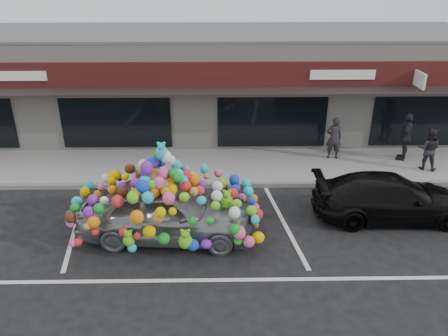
{
  "coord_description": "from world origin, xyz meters",
  "views": [
    {
      "loc": [
        0.87,
        -10.57,
        6.76
      ],
      "look_at": [
        1.08,
        1.4,
        1.22
      ],
      "focal_mm": 35.0,
      "sensor_mm": 36.0,
      "label": 1
    }
  ],
  "objects_px": {
    "black_sedan": "(391,198)",
    "pedestrian_a": "(334,138)",
    "toy_car": "(166,204)",
    "pedestrian_b": "(429,149)",
    "pedestrian_c": "(406,137)"
  },
  "relations": [
    {
      "from": "black_sedan",
      "to": "pedestrian_a",
      "type": "distance_m",
      "value": 4.13
    },
    {
      "from": "pedestrian_b",
      "to": "pedestrian_c",
      "type": "height_order",
      "value": "pedestrian_c"
    },
    {
      "from": "black_sedan",
      "to": "pedestrian_c",
      "type": "height_order",
      "value": "pedestrian_c"
    },
    {
      "from": "pedestrian_b",
      "to": "toy_car",
      "type": "bearing_deg",
      "value": 49.09
    },
    {
      "from": "toy_car",
      "to": "pedestrian_a",
      "type": "distance_m",
      "value": 7.57
    },
    {
      "from": "black_sedan",
      "to": "toy_car",
      "type": "bearing_deg",
      "value": 98.59
    },
    {
      "from": "toy_car",
      "to": "black_sedan",
      "type": "xyz_separation_m",
      "value": [
        6.43,
        0.88,
        -0.33
      ]
    },
    {
      "from": "toy_car",
      "to": "pedestrian_b",
      "type": "bearing_deg",
      "value": -61.98
    },
    {
      "from": "pedestrian_b",
      "to": "pedestrian_c",
      "type": "xyz_separation_m",
      "value": [
        -0.48,
        0.89,
        0.13
      ]
    },
    {
      "from": "pedestrian_a",
      "to": "pedestrian_c",
      "type": "bearing_deg",
      "value": 178.05
    },
    {
      "from": "toy_car",
      "to": "pedestrian_b",
      "type": "xyz_separation_m",
      "value": [
        8.84,
        3.9,
        -0.07
      ]
    },
    {
      "from": "black_sedan",
      "to": "pedestrian_b",
      "type": "relative_size",
      "value": 2.94
    },
    {
      "from": "toy_car",
      "to": "pedestrian_c",
      "type": "relative_size",
      "value": 2.85
    },
    {
      "from": "black_sedan",
      "to": "pedestrian_a",
      "type": "bearing_deg",
      "value": 10.6
    },
    {
      "from": "black_sedan",
      "to": "pedestrian_a",
      "type": "relative_size",
      "value": 2.77
    }
  ]
}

